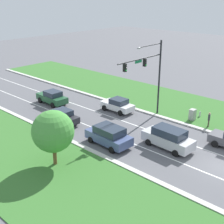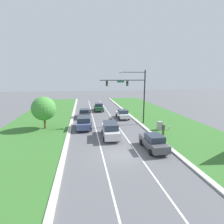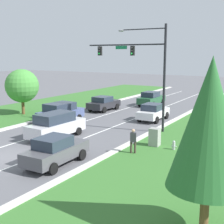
# 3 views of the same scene
# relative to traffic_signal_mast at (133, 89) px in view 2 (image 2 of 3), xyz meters

# --- Properties ---
(ground_plane) EXTENTS (160.00, 160.00, 0.00)m
(ground_plane) POSITION_rel_traffic_signal_mast_xyz_m (-4.36, -11.13, -5.76)
(ground_plane) COLOR #5B5B60
(curb_strip_right) EXTENTS (0.50, 90.00, 0.15)m
(curb_strip_right) POSITION_rel_traffic_signal_mast_xyz_m (1.29, -11.13, -5.69)
(curb_strip_right) COLOR beige
(curb_strip_right) RESTS_ON ground_plane
(curb_strip_left) EXTENTS (0.50, 90.00, 0.15)m
(curb_strip_left) POSITION_rel_traffic_signal_mast_xyz_m (-10.01, -11.13, -5.69)
(curb_strip_left) COLOR beige
(curb_strip_left) RESTS_ON ground_plane
(grass_verge_right) EXTENTS (10.00, 90.00, 0.08)m
(grass_verge_right) POSITION_rel_traffic_signal_mast_xyz_m (6.54, -11.13, -5.72)
(grass_verge_right) COLOR #38702D
(grass_verge_right) RESTS_ON ground_plane
(grass_verge_left) EXTENTS (10.00, 90.00, 0.08)m
(grass_verge_left) POSITION_rel_traffic_signal_mast_xyz_m (-15.26, -11.13, -5.72)
(grass_verge_left) COLOR #38702D
(grass_verge_left) RESTS_ON ground_plane
(lane_stripe_inner_left) EXTENTS (0.14, 81.00, 0.01)m
(lane_stripe_inner_left) POSITION_rel_traffic_signal_mast_xyz_m (-6.16, -11.13, -5.76)
(lane_stripe_inner_left) COLOR white
(lane_stripe_inner_left) RESTS_ON ground_plane
(lane_stripe_inner_right) EXTENTS (0.14, 81.00, 0.01)m
(lane_stripe_inner_right) POSITION_rel_traffic_signal_mast_xyz_m (-2.56, -11.13, -5.76)
(lane_stripe_inner_right) COLOR white
(lane_stripe_inner_right) RESTS_ON ground_plane
(traffic_signal_mast) EXTENTS (7.34, 0.41, 8.76)m
(traffic_signal_mast) POSITION_rel_traffic_signal_mast_xyz_m (0.00, 0.00, 0.00)
(traffic_signal_mast) COLOR black
(traffic_signal_mast) RESTS_ON ground_plane
(graphite_sedan) EXTENTS (2.04, 4.42, 1.72)m
(graphite_sedan) POSITION_rel_traffic_signal_mast_xyz_m (-0.57, -10.40, -4.90)
(graphite_sedan) COLOR #4C4C51
(graphite_sedan) RESTS_ON ground_plane
(forest_sedan) EXTENTS (2.16, 4.66, 1.78)m
(forest_sedan) POSITION_rel_traffic_signal_mast_xyz_m (-4.44, 12.14, -4.86)
(forest_sedan) COLOR #235633
(forest_sedan) RESTS_ON ground_plane
(charcoal_sedan) EXTENTS (2.23, 4.37, 1.65)m
(charcoal_sedan) POSITION_rel_traffic_signal_mast_xyz_m (-7.73, 6.11, -4.92)
(charcoal_sedan) COLOR #28282D
(charcoal_sedan) RESTS_ON ground_plane
(white_sedan) EXTENTS (2.05, 4.23, 1.66)m
(white_sedan) POSITION_rel_traffic_signal_mast_xyz_m (-0.68, 4.06, -4.92)
(white_sedan) COLOR white
(white_sedan) RESTS_ON ground_plane
(silver_suv) EXTENTS (2.24, 5.05, 1.97)m
(silver_suv) POSITION_rel_traffic_signal_mast_xyz_m (-4.55, -5.77, -4.76)
(silver_suv) COLOR silver
(silver_suv) RESTS_ON ground_plane
(slate_blue_suv) EXTENTS (2.39, 4.73, 1.87)m
(slate_blue_suv) POSITION_rel_traffic_signal_mast_xyz_m (-7.88, -1.27, -4.80)
(slate_blue_suv) COLOR #475684
(slate_blue_suv) RESTS_ON ground_plane
(utility_cabinet) EXTENTS (0.70, 0.60, 1.33)m
(utility_cabinet) POSITION_rel_traffic_signal_mast_xyz_m (2.99, -4.09, -5.10)
(utility_cabinet) COLOR #9E9E99
(utility_cabinet) RESTS_ON ground_plane
(pedestrian) EXTENTS (0.43, 0.35, 1.69)m
(pedestrian) POSITION_rel_traffic_signal_mast_xyz_m (2.46, -6.35, -4.82)
(pedestrian) COLOR #42382D
(pedestrian) RESTS_ON ground_plane
(fire_hydrant) EXTENTS (0.34, 0.20, 0.70)m
(fire_hydrant) POSITION_rel_traffic_signal_mast_xyz_m (4.47, -4.27, -5.42)
(fire_hydrant) COLOR #B7B7BC
(fire_hydrant) RESTS_ON ground_plane
(oak_near_left_tree) EXTENTS (3.52, 3.52, 4.87)m
(oak_near_left_tree) POSITION_rel_traffic_signal_mast_xyz_m (-13.69, -0.49, -2.66)
(oak_near_left_tree) COLOR brown
(oak_near_left_tree) RESTS_ON ground_plane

